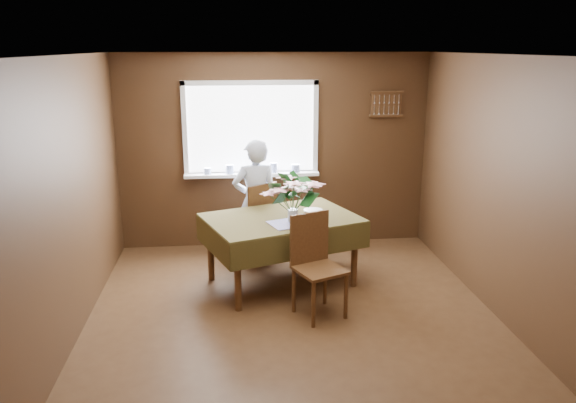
{
  "coord_description": "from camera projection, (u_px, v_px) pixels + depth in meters",
  "views": [
    {
      "loc": [
        -0.57,
        -4.9,
        2.58
      ],
      "look_at": [
        0.0,
        0.55,
        1.05
      ],
      "focal_mm": 35.0,
      "sensor_mm": 36.0,
      "label": 1
    }
  ],
  "objects": [
    {
      "name": "spoon_rack",
      "position": [
        386.0,
        104.0,
        7.22
      ],
      "size": [
        0.44,
        0.05,
        0.33
      ],
      "color": "#51321A",
      "rests_on": "wall_back"
    },
    {
      "name": "wall_front",
      "position": [
        343.0,
        307.0,
        2.95
      ],
      "size": [
        4.0,
        0.0,
        4.0
      ],
      "primitive_type": "plane",
      "rotation": [
        -1.57,
        0.0,
        0.0
      ],
      "color": "brown",
      "rests_on": "floor"
    },
    {
      "name": "chair_near",
      "position": [
        315.0,
        261.0,
        5.49
      ],
      "size": [
        0.57,
        0.57,
        1.01
      ],
      "rotation": [
        0.0,
        0.0,
        0.41
      ],
      "color": "#51321A",
      "rests_on": "floor"
    },
    {
      "name": "floor",
      "position": [
        294.0,
        321.0,
        5.45
      ],
      "size": [
        4.5,
        4.5,
        0.0
      ],
      "primitive_type": "plane",
      "color": "#452B17",
      "rests_on": "ground"
    },
    {
      "name": "wall_right",
      "position": [
        504.0,
        191.0,
        5.31
      ],
      "size": [
        0.0,
        4.5,
        4.5
      ],
      "primitive_type": "plane",
      "rotation": [
        1.57,
        0.0,
        -1.57
      ],
      "color": "brown",
      "rests_on": "floor"
    },
    {
      "name": "table_knife",
      "position": [
        302.0,
        221.0,
        5.95
      ],
      "size": [
        0.05,
        0.23,
        0.0
      ],
      "primitive_type": "cube",
      "rotation": [
        0.0,
        0.0,
        0.11
      ],
      "color": "silver",
      "rests_on": "dining_table"
    },
    {
      "name": "wall_back",
      "position": [
        274.0,
        152.0,
        7.27
      ],
      "size": [
        4.0,
        0.0,
        4.0
      ],
      "primitive_type": "plane",
      "rotation": [
        1.57,
        0.0,
        0.0
      ],
      "color": "brown",
      "rests_on": "floor"
    },
    {
      "name": "ceiling",
      "position": [
        295.0,
        55.0,
        4.78
      ],
      "size": [
        4.5,
        4.5,
        0.0
      ],
      "primitive_type": "plane",
      "rotation": [
        3.14,
        0.0,
        0.0
      ],
      "color": "white",
      "rests_on": "wall_back"
    },
    {
      "name": "side_plate",
      "position": [
        313.0,
        210.0,
        6.34
      ],
      "size": [
        0.3,
        0.3,
        0.01
      ],
      "primitive_type": "cylinder",
      "rotation": [
        0.0,
        0.0,
        0.7
      ],
      "color": "white",
      "rests_on": "dining_table"
    },
    {
      "name": "dining_table",
      "position": [
        282.0,
        225.0,
        6.13
      ],
      "size": [
        1.87,
        1.56,
        0.78
      ],
      "rotation": [
        0.0,
        0.0,
        0.35
      ],
      "color": "#51321A",
      "rests_on": "floor"
    },
    {
      "name": "chair_far",
      "position": [
        257.0,
        219.0,
        6.82
      ],
      "size": [
        0.59,
        0.59,
        0.99
      ],
      "rotation": [
        0.0,
        0.0,
        3.77
      ],
      "color": "#51321A",
      "rests_on": "floor"
    },
    {
      "name": "seated_woman",
      "position": [
        256.0,
        202.0,
        6.75
      ],
      "size": [
        0.61,
        0.45,
        1.53
      ],
      "primitive_type": "imported",
      "rotation": [
        0.0,
        0.0,
        3.31
      ],
      "color": "white",
      "rests_on": "floor"
    },
    {
      "name": "window_assembly",
      "position": [
        252.0,
        145.0,
        7.16
      ],
      "size": [
        1.72,
        0.2,
        1.22
      ],
      "color": "white",
      "rests_on": "wall_back"
    },
    {
      "name": "wall_left",
      "position": [
        68.0,
        203.0,
        4.91
      ],
      "size": [
        0.0,
        4.5,
        4.5
      ],
      "primitive_type": "plane",
      "rotation": [
        1.57,
        0.0,
        1.57
      ],
      "color": "brown",
      "rests_on": "floor"
    },
    {
      "name": "flower_bouquet",
      "position": [
        293.0,
        193.0,
        5.86
      ],
      "size": [
        0.56,
        0.56,
        0.48
      ],
      "rotation": [
        0.0,
        0.0,
        0.19
      ],
      "color": "white",
      "rests_on": "dining_table"
    }
  ]
}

